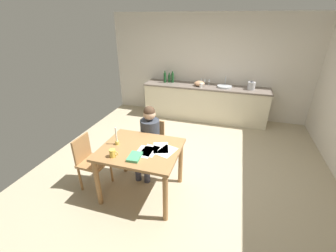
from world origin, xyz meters
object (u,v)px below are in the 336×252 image
object	(u,v)px
dining_table	(141,156)
wine_glass_back_left	(201,80)
coffee_mug	(113,153)
bottle_vinegar	(169,78)
candlestick	(117,140)
mixing_bowl	(199,83)
wine_glass_by_kettle	(205,80)
chair_at_table	(152,142)
stovetop_kettle	(251,85)
wine_glass_near_sink	(209,80)
bottle_wine_red	(173,78)
book_magazine	(135,157)
teacup_on_counter	(201,85)
sink_unit	(224,86)
chair_side_empty	(90,160)
person_seated	(149,137)
bottle_oil	(165,78)

from	to	relation	value
dining_table	wine_glass_back_left	distance (m)	3.30
coffee_mug	bottle_vinegar	world-z (taller)	bottle_vinegar
candlestick	mixing_bowl	distance (m)	3.14
coffee_mug	mixing_bowl	world-z (taller)	mixing_bowl
mixing_bowl	wine_glass_by_kettle	distance (m)	0.23
dining_table	chair_at_table	world-z (taller)	chair_at_table
candlestick	stovetop_kettle	distance (m)	3.66
coffee_mug	wine_glass_near_sink	world-z (taller)	wine_glass_near_sink
bottle_wine_red	wine_glass_back_left	world-z (taller)	bottle_wine_red
book_magazine	wine_glass_by_kettle	xyz separation A→B (m)	(0.39, 3.51, 0.19)
dining_table	mixing_bowl	world-z (taller)	mixing_bowl
candlestick	teacup_on_counter	size ratio (longest dim) A/B	2.30
chair_at_table	sink_unit	xyz separation A→B (m)	(1.03, 2.41, 0.44)
wine_glass_back_left	wine_glass_by_kettle	bearing A→B (deg)	0.00
chair_side_empty	stovetop_kettle	distance (m)	4.02
book_magazine	wine_glass_back_left	xyz separation A→B (m)	(0.30, 3.51, 0.19)
wine_glass_by_kettle	bottle_wine_red	bearing A→B (deg)	-175.44
chair_at_table	person_seated	xyz separation A→B (m)	(-0.00, -0.15, 0.20)
mixing_bowl	coffee_mug	bearing A→B (deg)	-99.67
bottle_oil	bottle_vinegar	world-z (taller)	bottle_oil
sink_unit	wine_glass_back_left	bearing A→B (deg)	166.54
book_magazine	bottle_vinegar	distance (m)	3.47
wine_glass_back_left	person_seated	bearing A→B (deg)	-98.87
teacup_on_counter	bottle_wine_red	bearing A→B (deg)	164.01
person_seated	book_magazine	xyz separation A→B (m)	(0.12, -0.80, 0.14)
bottle_wine_red	book_magazine	bearing A→B (deg)	-82.37
bottle_vinegar	mixing_bowl	world-z (taller)	bottle_vinegar
bottle_oil	wine_glass_back_left	xyz separation A→B (m)	(0.95, 0.14, -0.02)
book_magazine	bottle_wine_red	xyz separation A→B (m)	(-0.46, 3.44, 0.21)
chair_at_table	chair_side_empty	xyz separation A→B (m)	(-0.73, -0.78, -0.00)
book_magazine	wine_glass_near_sink	distance (m)	3.55
dining_table	bottle_wine_red	distance (m)	3.24
dining_table	book_magazine	world-z (taller)	book_magazine
chair_side_empty	sink_unit	xyz separation A→B (m)	(1.76, 3.20, 0.44)
chair_at_table	bottle_wine_red	world-z (taller)	bottle_wine_red
dining_table	chair_side_empty	bearing A→B (deg)	-174.59
person_seated	candlestick	size ratio (longest dim) A/B	4.42
stovetop_kettle	wine_glass_back_left	world-z (taller)	stovetop_kettle
wine_glass_near_sink	wine_glass_back_left	distance (m)	0.20
mixing_bowl	teacup_on_counter	xyz separation A→B (m)	(0.06, -0.10, -0.01)
sink_unit	wine_glass_near_sink	xyz separation A→B (m)	(-0.41, 0.15, 0.09)
bottle_vinegar	wine_glass_back_left	size ratio (longest dim) A/B	1.60
chair_at_table	wine_glass_by_kettle	size ratio (longest dim) A/B	5.62
stovetop_kettle	wine_glass_by_kettle	xyz separation A→B (m)	(-1.14, 0.15, 0.01)
dining_table	wine_glass_near_sink	bearing A→B (deg)	80.73
bottle_vinegar	book_magazine	bearing A→B (deg)	-80.91
candlestick	bottle_vinegar	size ratio (longest dim) A/B	1.10
wine_glass_near_sink	wine_glass_by_kettle	bearing A→B (deg)	180.00
mixing_bowl	wine_glass_near_sink	bearing A→B (deg)	42.06
sink_unit	mixing_bowl	world-z (taller)	sink_unit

